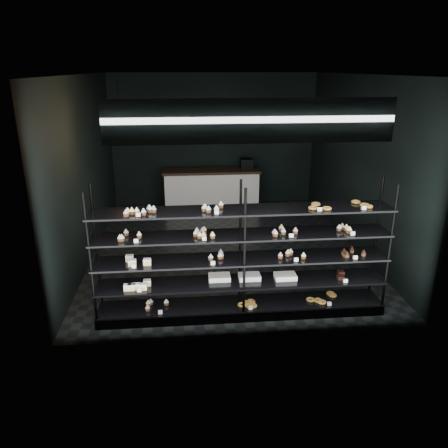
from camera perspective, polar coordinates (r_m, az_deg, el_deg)
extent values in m
cube|color=black|center=(8.54, 0.20, -2.99)|extent=(5.00, 6.00, 0.01)
cube|color=black|center=(7.88, 0.22, 18.94)|extent=(5.00, 6.00, 0.01)
cube|color=black|center=(11.00, -1.34, 10.84)|extent=(5.00, 0.01, 3.20)
cube|color=black|center=(5.19, 3.44, 0.47)|extent=(5.00, 0.01, 3.20)
cube|color=black|center=(8.21, -17.57, 6.83)|extent=(0.01, 6.00, 3.20)
cube|color=black|center=(8.66, 17.05, 7.53)|extent=(0.01, 6.00, 3.20)
cube|color=black|center=(6.34, 2.28, -11.10)|extent=(4.00, 0.50, 0.12)
cylinder|color=black|center=(5.80, -17.05, -4.82)|extent=(0.04, 0.04, 1.85)
cylinder|color=black|center=(6.19, -16.29, -3.14)|extent=(0.04, 0.04, 1.85)
cylinder|color=black|center=(5.72, 2.69, -4.26)|extent=(0.04, 0.04, 1.85)
cylinder|color=black|center=(6.12, 2.12, -2.59)|extent=(0.04, 0.04, 1.85)
cylinder|color=black|center=(6.29, 20.79, -3.30)|extent=(0.04, 0.04, 1.85)
cylinder|color=black|center=(6.66, 19.20, -1.84)|extent=(0.04, 0.04, 1.85)
cube|color=black|center=(6.29, 2.29, -10.40)|extent=(4.00, 0.50, 0.03)
cube|color=black|center=(6.13, 2.33, -7.57)|extent=(4.00, 0.50, 0.02)
cube|color=black|center=(5.97, 2.38, -4.59)|extent=(4.00, 0.50, 0.02)
cube|color=black|center=(5.84, 2.43, -1.46)|extent=(4.00, 0.50, 0.02)
cube|color=black|center=(5.72, 2.48, 1.81)|extent=(4.00, 0.50, 0.02)
cube|color=white|center=(5.52, -10.95, 1.18)|extent=(0.06, 0.04, 0.06)
cube|color=white|center=(5.50, -1.35, 1.49)|extent=(0.06, 0.04, 0.06)
cube|color=white|center=(5.75, 12.37, 1.86)|extent=(0.05, 0.04, 0.06)
cube|color=white|center=(5.96, 17.82, 1.98)|extent=(0.06, 0.04, 0.06)
cube|color=white|center=(5.65, -11.75, -2.22)|extent=(0.06, 0.04, 0.06)
cube|color=white|center=(5.61, -2.92, -1.95)|extent=(0.05, 0.04, 0.06)
cube|color=white|center=(5.76, 8.34, -1.55)|extent=(0.05, 0.04, 0.06)
cube|color=white|center=(6.02, 16.24, -1.22)|extent=(0.06, 0.04, 0.06)
cube|color=white|center=(5.79, -11.73, -5.44)|extent=(0.06, 0.04, 0.06)
cube|color=white|center=(5.76, -1.16, -5.13)|extent=(0.06, 0.04, 0.06)
cube|color=white|center=(5.92, 9.13, -4.66)|extent=(0.05, 0.04, 0.06)
cube|color=white|center=(6.20, 17.19, -4.19)|extent=(0.06, 0.04, 0.06)
cube|color=white|center=(5.94, -11.34, -8.50)|extent=(0.06, 0.04, 0.06)
cube|color=white|center=(6.28, 15.25, -7.21)|extent=(0.06, 0.04, 0.06)
cube|color=white|center=(6.09, -8.43, -11.35)|extent=(0.06, 0.04, 0.06)
cube|color=white|center=(6.13, 3.15, -10.90)|extent=(0.05, 0.04, 0.06)
cube|color=white|center=(6.38, 13.46, -10.13)|extent=(0.06, 0.04, 0.06)
cube|color=#0D1842|center=(5.01, 3.57, 13.29)|extent=(3.20, 0.04, 0.45)
cube|color=white|center=(4.99, 3.61, 13.27)|extent=(3.30, 0.02, 0.50)
cylinder|color=black|center=(6.83, -13.59, 15.81)|extent=(0.01, 0.01, 0.56)
sphere|color=#FCA258|center=(6.88, -13.28, 12.07)|extent=(0.34, 0.34, 0.34)
cube|color=silver|center=(10.75, -1.65, 4.40)|extent=(2.26, 0.60, 0.92)
cube|color=black|center=(10.63, -1.67, 6.95)|extent=(2.35, 0.65, 0.06)
cube|color=black|center=(10.68, 2.96, 7.85)|extent=(0.30, 0.30, 0.25)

